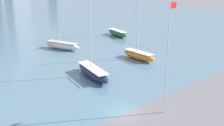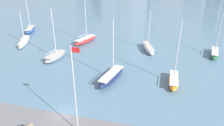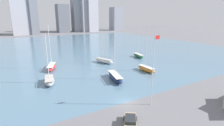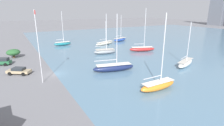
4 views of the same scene
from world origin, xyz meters
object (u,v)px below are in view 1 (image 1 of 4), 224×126
at_px(sailboat_white, 62,45).
at_px(sailboat_orange, 139,55).
at_px(flag_pole, 167,56).
at_px(sailboat_navy, 93,72).
at_px(sailboat_green, 117,33).

xyz_separation_m(sailboat_white, sailboat_orange, (6.84, -16.27, 0.05)).
bearing_deg(flag_pole, sailboat_navy, 86.02).
distance_m(sailboat_white, sailboat_orange, 17.65).
height_order(sailboat_green, sailboat_orange, sailboat_orange).
bearing_deg(sailboat_green, sailboat_navy, -131.68).
height_order(sailboat_white, sailboat_orange, sailboat_orange).
bearing_deg(sailboat_green, flag_pole, -115.86).
distance_m(flag_pole, sailboat_green, 42.74).
relative_size(flag_pole, sailboat_orange, 1.04).
relative_size(sailboat_white, sailboat_navy, 0.85).
xyz_separation_m(flag_pole, sailboat_white, (7.01, 33.68, -6.60)).
distance_m(flag_pole, sailboat_white, 35.03).
height_order(flag_pole, sailboat_navy, flag_pole).
bearing_deg(flag_pole, sailboat_green, 54.91).
xyz_separation_m(sailboat_green, sailboat_orange, (-10.42, -17.14, 0.07)).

